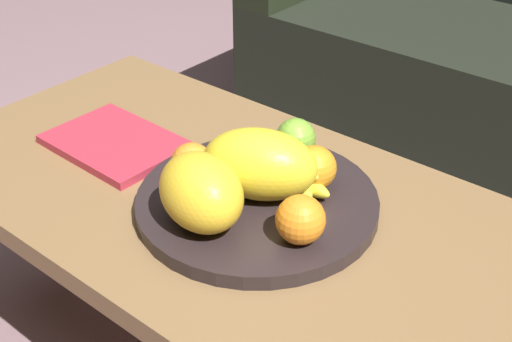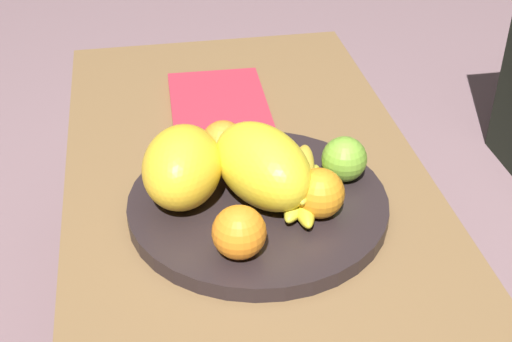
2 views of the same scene
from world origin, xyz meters
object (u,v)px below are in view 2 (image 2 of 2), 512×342
Objects in this scene: fruit_bowl at (256,205)px; apple_front at (344,159)px; orange_left at (319,193)px; magazine at (219,103)px; banana_bunch at (300,184)px; orange_right at (223,143)px; melon_smaller_beside at (182,167)px; orange_front at (239,232)px; coffee_table at (257,230)px; melon_large_front at (263,166)px.

fruit_bowl is 5.57× the size of apple_front.
magazine is (-0.39, -0.10, -0.05)m from orange_left.
orange_left reaches higher than banana_bunch.
apple_front is 0.35m from magazine.
banana_bunch is (0.13, 0.10, -0.01)m from orange_right.
apple_front is at bearing 28.83° from magazine.
apple_front is (-0.01, 0.25, -0.02)m from melon_smaller_beside.
banana_bunch is (0.03, 0.17, -0.03)m from melon_smaller_beside.
melon_smaller_beside is at bearing -15.03° from magazine.
fruit_bowl is 5.31× the size of orange_left.
melon_smaller_beside is 2.05× the size of orange_left.
orange_front is 0.46m from magazine.
orange_right is at bearing -159.39° from coffee_table.
coffee_table is at bearing 4.37° from magazine.
orange_left is 0.10m from apple_front.
melon_large_front is 0.14m from orange_front.
apple_front is at bearing 128.52° from orange_front.
melon_large_front is 0.75× the size of magazine.
melon_smaller_beside is 0.20m from orange_left.
fruit_bowl is 0.11m from orange_left.
melon_smaller_beside reaches higher than orange_front.
fruit_bowl is at bearing 17.35° from orange_right.
orange_front is at bearing -2.46° from magazine.
fruit_bowl is 2.59× the size of melon_smaller_beside.
orange_right is at bearing -162.65° from fruit_bowl.
fruit_bowl is 0.33m from magazine.
orange_right is 0.42× the size of banana_bunch.
melon_smaller_beside is 2.05× the size of orange_front.
magazine is (-0.45, 0.03, -0.05)m from orange_front.
fruit_bowl is at bearing 80.66° from melon_smaller_beside.
orange_left reaches higher than coffee_table.
orange_right is at bearing 141.45° from melon_smaller_beside.
melon_large_front is 0.09m from orange_left.
melon_smaller_beside is at bearing -101.48° from banana_bunch.
orange_left is 1.04× the size of orange_right.
melon_large_front reaches higher than apple_front.
coffee_table is at bearing -82.45° from apple_front.
melon_smaller_beside is at bearing -99.34° from fruit_bowl.
melon_smaller_beside reaches higher than apple_front.
orange_left reaches higher than fruit_bowl.
orange_right reaches higher than magazine.
melon_large_front reaches higher than orange_left.
melon_smaller_beside is (-0.02, -0.11, 0.07)m from fruit_bowl.
melon_large_front is (-0.00, 0.01, 0.07)m from fruit_bowl.
orange_front is at bearing -19.90° from coffee_table.
apple_front is (0.08, 0.18, -0.00)m from orange_right.
orange_right and apple_front have the same top height.
coffee_table is 7.36× the size of banana_bunch.
coffee_table is at bearing -128.65° from orange_left.
orange_front is at bearing -20.22° from fruit_bowl.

